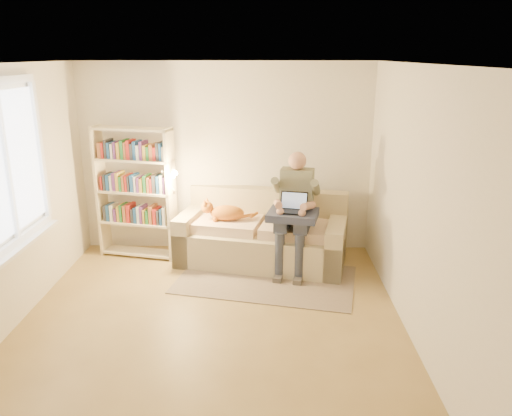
{
  "coord_description": "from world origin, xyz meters",
  "views": [
    {
      "loc": [
        0.57,
        -4.5,
        2.68
      ],
      "look_at": [
        0.45,
        1.0,
        0.98
      ],
      "focal_mm": 35.0,
      "sensor_mm": 36.0,
      "label": 1
    }
  ],
  "objects_px": {
    "laptop": "(294,207)",
    "bookshelf": "(135,187)",
    "cat": "(221,212)",
    "person": "(295,205)",
    "sofa": "(263,237)"
  },
  "relations": [
    {
      "from": "cat",
      "to": "bookshelf",
      "type": "distance_m",
      "value": 1.21
    },
    {
      "from": "bookshelf",
      "to": "cat",
      "type": "bearing_deg",
      "value": 3.21
    },
    {
      "from": "sofa",
      "to": "laptop",
      "type": "relative_size",
      "value": 6.01
    },
    {
      "from": "laptop",
      "to": "bookshelf",
      "type": "xyz_separation_m",
      "value": [
        -2.09,
        0.53,
        0.1
      ]
    },
    {
      "from": "sofa",
      "to": "laptop",
      "type": "xyz_separation_m",
      "value": [
        0.39,
        -0.38,
        0.55
      ]
    },
    {
      "from": "cat",
      "to": "bookshelf",
      "type": "bearing_deg",
      "value": -176.79
    },
    {
      "from": "sofa",
      "to": "cat",
      "type": "distance_m",
      "value": 0.65
    },
    {
      "from": "person",
      "to": "laptop",
      "type": "xyz_separation_m",
      "value": [
        -0.02,
        -0.13,
        0.02
      ]
    },
    {
      "from": "laptop",
      "to": "cat",
      "type": "bearing_deg",
      "value": 171.2
    },
    {
      "from": "cat",
      "to": "laptop",
      "type": "xyz_separation_m",
      "value": [
        0.93,
        -0.35,
        0.19
      ]
    },
    {
      "from": "person",
      "to": "cat",
      "type": "height_order",
      "value": "person"
    },
    {
      "from": "person",
      "to": "laptop",
      "type": "height_order",
      "value": "person"
    },
    {
      "from": "sofa",
      "to": "person",
      "type": "xyz_separation_m",
      "value": [
        0.41,
        -0.25,
        0.53
      ]
    },
    {
      "from": "cat",
      "to": "laptop",
      "type": "height_order",
      "value": "laptop"
    },
    {
      "from": "person",
      "to": "cat",
      "type": "bearing_deg",
      "value": 178.68
    }
  ]
}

